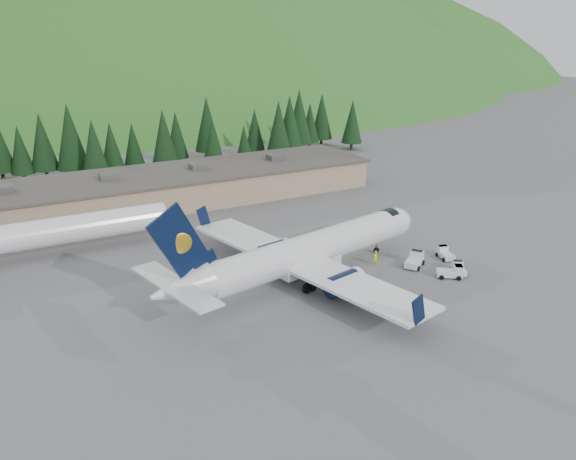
% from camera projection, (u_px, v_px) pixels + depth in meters
% --- Properties ---
extents(ground, '(600.00, 600.00, 0.00)m').
position_uv_depth(ground, '(313.00, 277.00, 66.52)').
color(ground, '#58585D').
extents(airliner, '(37.94, 35.84, 12.65)m').
position_uv_depth(airliner, '(306.00, 252.00, 64.70)').
color(airliner, white).
rests_on(airliner, ground).
extents(second_airliner, '(27.50, 11.00, 10.05)m').
position_uv_depth(second_airliner, '(58.00, 230.00, 72.12)').
color(second_airliner, white).
rests_on(second_airliner, ground).
extents(baggage_tug_a, '(3.63, 3.18, 1.74)m').
position_uv_depth(baggage_tug_a, '(415.00, 260.00, 69.36)').
color(baggage_tug_a, silver).
rests_on(baggage_tug_a, ground).
extents(baggage_tug_b, '(3.24, 2.91, 1.57)m').
position_uv_depth(baggage_tug_b, '(452.00, 272.00, 66.06)').
color(baggage_tug_b, silver).
rests_on(baggage_tug_b, ground).
extents(baggage_tug_c, '(2.43, 2.87, 1.37)m').
position_uv_depth(baggage_tug_c, '(459.00, 268.00, 67.25)').
color(baggage_tug_c, silver).
rests_on(baggage_tug_c, ground).
extents(terminal_building, '(71.00, 17.00, 6.10)m').
position_uv_depth(terminal_building, '(170.00, 187.00, 94.64)').
color(terminal_building, tan).
rests_on(terminal_building, ground).
extents(baggage_tug_d, '(2.23, 2.98, 1.45)m').
position_uv_depth(baggage_tug_d, '(445.00, 253.00, 71.78)').
color(baggage_tug_d, silver).
rests_on(baggage_tug_d, ground).
extents(ramp_worker, '(0.77, 0.58, 1.90)m').
position_uv_depth(ramp_worker, '(375.00, 258.00, 69.45)').
color(ramp_worker, '#FAFA08').
rests_on(ramp_worker, ground).
extents(tree_line, '(112.65, 18.51, 14.25)m').
position_uv_depth(tree_line, '(122.00, 137.00, 111.22)').
color(tree_line, black).
rests_on(tree_line, ground).
extents(hills, '(614.00, 330.00, 300.00)m').
position_uv_depth(hills, '(189.00, 257.00, 289.48)').
color(hills, '#2A621C').
rests_on(hills, ground).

